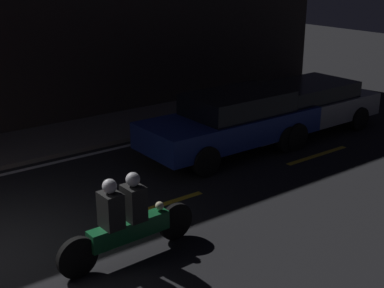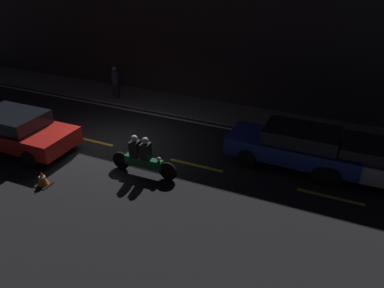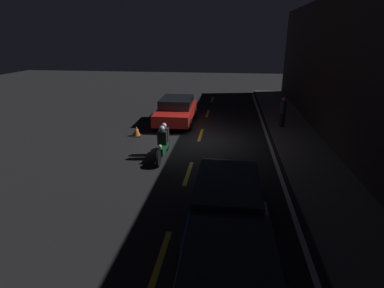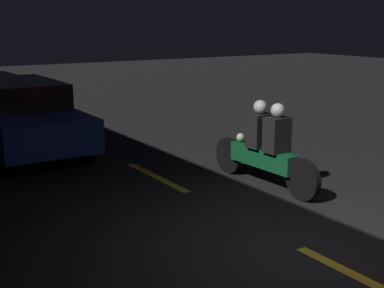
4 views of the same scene
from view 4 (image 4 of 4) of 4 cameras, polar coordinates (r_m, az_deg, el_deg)
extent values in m
plane|color=black|center=(6.52, 11.52, -10.87)|extent=(56.00, 56.00, 0.00)
cube|color=gold|center=(5.92, 18.44, -13.84)|extent=(2.00, 0.14, 0.01)
cube|color=gold|center=(9.18, -3.84, -3.51)|extent=(2.00, 0.14, 0.01)
cube|color=gold|center=(13.19, -13.36, 1.27)|extent=(2.00, 0.14, 0.01)
cube|color=navy|center=(11.25, -17.83, 2.29)|extent=(4.45, 1.73, 0.60)
cube|color=black|center=(11.38, -18.31, 5.18)|extent=(2.45, 1.55, 0.49)
cube|color=red|center=(13.46, -18.00, 4.61)|extent=(0.06, 0.20, 0.10)
cylinder|color=black|center=(10.27, -11.22, -0.03)|extent=(0.67, 0.18, 0.67)
cylinder|color=black|center=(12.83, -15.73, 2.33)|extent=(0.67, 0.18, 0.67)
cylinder|color=black|center=(12.57, -15.48, 2.04)|extent=(0.64, 0.19, 0.63)
cylinder|color=black|center=(15.24, -18.78, 3.68)|extent=(0.64, 0.19, 0.63)
cylinder|color=black|center=(9.35, 3.94, -1.21)|extent=(0.63, 0.10, 0.63)
cylinder|color=black|center=(8.08, 11.76, -3.76)|extent=(0.63, 0.12, 0.63)
cube|color=#14592D|center=(8.66, 7.59, -1.44)|extent=(1.37, 0.28, 0.30)
sphere|color=#F2EABF|center=(9.03, 5.20, 0.72)|extent=(0.14, 0.14, 0.14)
cube|color=black|center=(8.63, 7.23, 1.43)|extent=(0.29, 0.37, 0.55)
sphere|color=silver|center=(8.57, 7.30, 3.95)|extent=(0.22, 0.22, 0.22)
cube|color=black|center=(8.35, 9.04, 0.96)|extent=(0.29, 0.37, 0.55)
sphere|color=silver|center=(8.28, 9.14, 3.57)|extent=(0.22, 0.22, 0.22)
camera|label=1|loc=(12.29, 46.43, 17.59)|focal=50.00mm
camera|label=2|loc=(19.44, 18.33, 24.71)|focal=35.00mm
camera|label=3|loc=(17.86, -24.74, 18.66)|focal=28.00mm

